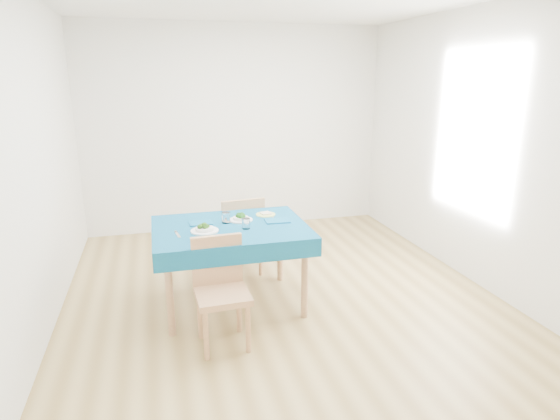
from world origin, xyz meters
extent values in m
cube|color=olive|center=(0.00, 0.00, -0.01)|extent=(4.00, 4.50, 0.02)
cube|color=silver|center=(0.00, 2.25, 1.35)|extent=(4.00, 0.02, 2.70)
cube|color=silver|center=(0.00, -2.25, 1.35)|extent=(4.00, 0.02, 2.70)
cube|color=silver|center=(-2.00, 0.00, 1.35)|extent=(0.02, 4.50, 2.70)
cube|color=silver|center=(2.00, 0.00, 1.35)|extent=(0.02, 4.50, 2.70)
cube|color=navy|center=(-0.48, -0.08, 0.38)|extent=(1.35, 1.02, 0.76)
cube|color=#A5764D|center=(-0.66, -0.74, 0.50)|extent=(0.42, 0.45, 1.00)
cube|color=#A5764D|center=(-0.28, 0.65, 0.55)|extent=(0.49, 0.53, 1.11)
cube|color=silver|center=(-0.94, -0.19, 0.76)|extent=(0.05, 0.17, 0.00)
cube|color=silver|center=(-0.67, -0.15, 0.76)|extent=(0.04, 0.20, 0.00)
cube|color=silver|center=(-0.48, 0.11, 0.76)|extent=(0.04, 0.16, 0.00)
cube|color=silver|center=(-0.08, -0.03, 0.76)|extent=(0.07, 0.22, 0.00)
cube|color=#0D4F75|center=(-0.72, 0.06, 0.76)|extent=(0.21, 0.15, 0.01)
cube|color=#0D4F75|center=(-0.04, -0.05, 0.76)|extent=(0.23, 0.16, 0.01)
cylinder|color=white|center=(-0.50, 0.03, 0.81)|extent=(0.08, 0.08, 0.10)
cylinder|color=white|center=(-0.36, -0.18, 0.80)|extent=(0.07, 0.07, 0.09)
cylinder|color=#C8DA6A|center=(-0.09, 0.18, 0.76)|extent=(0.19, 0.19, 0.01)
cube|color=beige|center=(-0.09, 0.18, 0.77)|extent=(0.11, 0.11, 0.01)
camera|label=1|loc=(-1.08, -3.99, 2.04)|focal=30.00mm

